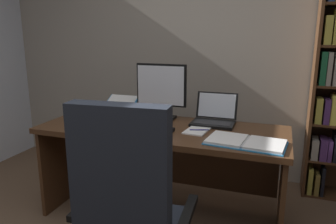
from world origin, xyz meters
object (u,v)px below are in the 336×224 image
object	(u,v)px
desk	(165,148)
pen	(199,130)
coffee_mug	(75,111)
reading_stand_with_book	(119,105)
open_binder	(246,142)
notepad	(197,131)
laptop	(214,117)
keyboard	(144,129)
office_chair	(130,223)
monitor	(161,92)
computer_mouse	(107,124)

from	to	relation	value
desk	pen	xyz separation A→B (m)	(0.29, -0.10, 0.21)
desk	coffee_mug	distance (m)	0.83
reading_stand_with_book	open_binder	world-z (taller)	reading_stand_with_book
desk	coffee_mug	xyz separation A→B (m)	(-0.80, -0.03, 0.24)
desk	notepad	xyz separation A→B (m)	(0.27, -0.10, 0.20)
laptop	coffee_mug	bearing A→B (deg)	-171.12
notepad	pen	size ratio (longest dim) A/B	1.50
keyboard	coffee_mug	xyz separation A→B (m)	(-0.71, 0.18, 0.04)
office_chair	coffee_mug	world-z (taller)	office_chair
desk	coffee_mug	bearing A→B (deg)	-178.14
coffee_mug	desk	bearing A→B (deg)	1.86
monitor	reading_stand_with_book	size ratio (longest dim) A/B	1.60
desk	office_chair	bearing A→B (deg)	-81.43
laptop	office_chair	bearing A→B (deg)	-100.70
keyboard	coffee_mug	size ratio (longest dim) A/B	4.43
reading_stand_with_book	pen	bearing A→B (deg)	-21.22
notepad	coffee_mug	xyz separation A→B (m)	(-1.07, 0.07, 0.04)
monitor	keyboard	distance (m)	0.41
laptop	pen	world-z (taller)	laptop
open_binder	pen	xyz separation A→B (m)	(-0.34, 0.16, 0.00)
monitor	computer_mouse	bearing A→B (deg)	-130.15
reading_stand_with_book	notepad	size ratio (longest dim) A/B	1.34
monitor	open_binder	size ratio (longest dim) A/B	0.86
laptop	pen	size ratio (longest dim) A/B	2.32
reading_stand_with_book	desk	bearing A→B (deg)	-22.93
keyboard	coffee_mug	distance (m)	0.73
laptop	reading_stand_with_book	xyz separation A→B (m)	(-0.85, 0.06, 0.02)
office_chair	keyboard	world-z (taller)	office_chair
office_chair	pen	distance (m)	0.90
keyboard	open_binder	xyz separation A→B (m)	(0.73, -0.05, -0.00)
computer_mouse	reading_stand_with_book	size ratio (longest dim) A/B	0.37
reading_stand_with_book	office_chair	bearing A→B (deg)	-60.73
office_chair	notepad	size ratio (longest dim) A/B	5.36
notepad	open_binder	bearing A→B (deg)	-23.72
office_chair	notepad	xyz separation A→B (m)	(0.13, 0.84, 0.26)
monitor	laptop	bearing A→B (deg)	0.30
keyboard	notepad	xyz separation A→B (m)	(0.36, 0.11, -0.01)
desk	monitor	distance (m)	0.45
keyboard	reading_stand_with_book	bearing A→B (deg)	134.74
computer_mouse	notepad	world-z (taller)	computer_mouse
office_chair	notepad	distance (m)	0.89
desk	notepad	distance (m)	0.35
reading_stand_with_book	open_binder	xyz separation A→B (m)	(1.14, -0.47, -0.06)
computer_mouse	open_binder	distance (m)	1.03
pen	coffee_mug	size ratio (longest dim) A/B	1.48
laptop	computer_mouse	size ratio (longest dim) A/B	3.12
computer_mouse	reading_stand_with_book	distance (m)	0.44
laptop	pen	bearing A→B (deg)	-102.36
laptop	coffee_mug	world-z (taller)	laptop
laptop	reading_stand_with_book	world-z (taller)	laptop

